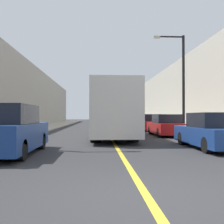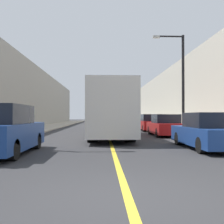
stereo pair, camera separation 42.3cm
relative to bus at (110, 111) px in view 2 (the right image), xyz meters
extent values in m
plane|color=#2D2D30|center=(-0.05, -12.72, -1.75)|extent=(200.00, 200.00, 0.00)
cube|color=#A89E8C|center=(-7.27, 17.28, -1.70)|extent=(3.92, 72.00, 0.11)
cube|color=#A89E8C|center=(7.17, 17.28, -1.70)|extent=(3.92, 72.00, 0.11)
cube|color=gray|center=(-11.23, 17.28, 2.33)|extent=(4.00, 72.00, 8.17)
cube|color=#B7B2A3|center=(11.13, 17.28, 2.44)|extent=(4.00, 72.00, 8.37)
cube|color=gold|center=(-0.05, 17.28, -1.75)|extent=(0.16, 72.00, 0.01)
cube|color=silver|center=(0.00, 0.01, 0.03)|extent=(2.55, 10.69, 2.96)
cube|color=black|center=(0.00, -5.31, 0.55)|extent=(2.17, 0.04, 1.33)
cylinder|color=black|center=(-0.99, -3.31, -1.24)|extent=(0.56, 1.02, 1.02)
cylinder|color=black|center=(0.99, -3.31, -1.24)|extent=(0.56, 1.02, 1.02)
cylinder|color=black|center=(-0.99, 3.32, -1.24)|extent=(0.56, 1.02, 1.02)
cylinder|color=black|center=(0.99, 3.32, -1.24)|extent=(0.56, 1.02, 1.02)
cube|color=navy|center=(-4.17, -7.50, -1.09)|extent=(2.05, 4.73, 0.91)
cube|color=black|center=(-4.17, -7.73, -0.29)|extent=(1.80, 2.60, 0.69)
cylinder|color=black|center=(-3.37, -8.96, -1.41)|extent=(0.45, 0.68, 0.68)
cylinder|color=black|center=(-3.37, -6.03, -1.41)|extent=(0.45, 0.68, 0.68)
cube|color=navy|center=(3.97, -6.22, -1.20)|extent=(1.81, 4.67, 0.73)
cube|color=black|center=(3.97, -6.45, -0.52)|extent=(1.59, 2.10, 0.62)
cylinder|color=black|center=(3.27, -7.66, -1.44)|extent=(0.40, 0.62, 0.62)
cylinder|color=black|center=(3.27, -4.77, -1.44)|extent=(0.40, 0.62, 0.62)
cylinder|color=black|center=(4.68, -4.77, -1.44)|extent=(0.40, 0.62, 0.62)
cube|color=maroon|center=(3.93, 1.03, -1.21)|extent=(1.82, 4.64, 0.71)
cube|color=black|center=(3.93, 0.80, -0.55)|extent=(1.60, 2.09, 0.61)
cube|color=black|center=(3.93, -1.26, -1.08)|extent=(1.55, 0.04, 0.32)
cylinder|color=black|center=(3.22, -0.40, -1.44)|extent=(0.40, 0.62, 0.62)
cylinder|color=black|center=(4.64, -0.40, -1.44)|extent=(0.40, 0.62, 0.62)
cylinder|color=black|center=(3.22, 2.47, -1.44)|extent=(0.40, 0.62, 0.62)
cylinder|color=black|center=(4.64, 2.47, -1.44)|extent=(0.40, 0.62, 0.62)
cube|color=maroon|center=(4.00, 7.12, -1.19)|extent=(1.86, 4.58, 0.74)
cube|color=black|center=(4.00, 6.89, -0.51)|extent=(1.64, 2.06, 0.63)
cube|color=black|center=(4.00, 4.86, -1.06)|extent=(1.58, 0.04, 0.33)
cylinder|color=black|center=(3.28, 5.70, -1.44)|extent=(0.41, 0.62, 0.62)
cylinder|color=black|center=(4.73, 5.70, -1.44)|extent=(0.41, 0.62, 0.62)
cylinder|color=black|center=(3.28, 8.53, -1.44)|extent=(0.41, 0.62, 0.62)
cylinder|color=black|center=(4.73, 8.53, -1.44)|extent=(0.41, 0.62, 0.62)
cylinder|color=black|center=(5.51, 1.88, 2.00)|extent=(0.20, 0.20, 7.29)
cylinder|color=black|center=(4.51, 1.88, 5.55)|extent=(2.01, 0.12, 0.12)
cube|color=#999993|center=(3.51, 1.88, 5.50)|extent=(0.50, 0.24, 0.16)
camera|label=1|loc=(-0.91, -17.23, -0.35)|focal=42.00mm
camera|label=2|loc=(-0.49, -17.25, -0.35)|focal=42.00mm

